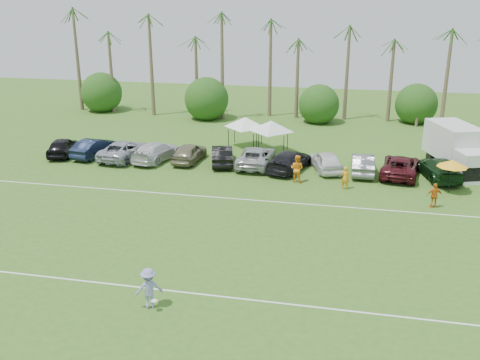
# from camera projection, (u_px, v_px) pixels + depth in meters

# --- Properties ---
(ground) EXTENTS (120.00, 120.00, 0.00)m
(ground) POSITION_uv_depth(u_px,v_px,m) (115.00, 310.00, 22.89)
(ground) COLOR #375F1C
(ground) RESTS_ON ground
(field_lines) EXTENTS (80.00, 12.10, 0.01)m
(field_lines) POSITION_uv_depth(u_px,v_px,m) (175.00, 233.00, 30.28)
(field_lines) COLOR white
(field_lines) RESTS_ON ground
(palm_tree_0) EXTENTS (2.40, 2.40, 8.90)m
(palm_tree_0) POSITION_uv_depth(u_px,v_px,m) (70.00, 45.00, 59.85)
(palm_tree_0) COLOR brown
(palm_tree_0) RESTS_ON ground
(palm_tree_1) EXTENTS (2.40, 2.40, 9.90)m
(palm_tree_1) POSITION_uv_depth(u_px,v_px,m) (111.00, 38.00, 58.59)
(palm_tree_1) COLOR brown
(palm_tree_1) RESTS_ON ground
(palm_tree_2) EXTENTS (2.40, 2.40, 10.90)m
(palm_tree_2) POSITION_uv_depth(u_px,v_px,m) (154.00, 30.00, 57.33)
(palm_tree_2) COLOR brown
(palm_tree_2) RESTS_ON ground
(palm_tree_3) EXTENTS (2.40, 2.40, 11.90)m
(palm_tree_3) POSITION_uv_depth(u_px,v_px,m) (189.00, 22.00, 56.28)
(palm_tree_3) COLOR brown
(palm_tree_3) RESTS_ON ground
(palm_tree_4) EXTENTS (2.40, 2.40, 8.90)m
(palm_tree_4) POSITION_uv_depth(u_px,v_px,m) (226.00, 48.00, 56.35)
(palm_tree_4) COLOR brown
(palm_tree_4) RESTS_ON ground
(palm_tree_5) EXTENTS (2.40, 2.40, 9.90)m
(palm_tree_5) POSITION_uv_depth(u_px,v_px,m) (264.00, 40.00, 55.28)
(palm_tree_5) COLOR brown
(palm_tree_5) RESTS_ON ground
(palm_tree_6) EXTENTS (2.40, 2.40, 10.90)m
(palm_tree_6) POSITION_uv_depth(u_px,v_px,m) (303.00, 32.00, 54.22)
(palm_tree_6) COLOR brown
(palm_tree_6) RESTS_ON ground
(palm_tree_7) EXTENTS (2.40, 2.40, 11.90)m
(palm_tree_7) POSITION_uv_depth(u_px,v_px,m) (343.00, 24.00, 53.17)
(palm_tree_7) COLOR brown
(palm_tree_7) RESTS_ON ground
(palm_tree_8) EXTENTS (2.40, 2.40, 8.90)m
(palm_tree_8) POSITION_uv_depth(u_px,v_px,m) (393.00, 51.00, 53.04)
(palm_tree_8) COLOR brown
(palm_tree_8) RESTS_ON ground
(palm_tree_9) EXTENTS (2.40, 2.40, 9.90)m
(palm_tree_9) POSITION_uv_depth(u_px,v_px,m) (447.00, 43.00, 51.78)
(palm_tree_9) COLOR brown
(palm_tree_9) RESTS_ON ground
(bush_tree_0) EXTENTS (4.00, 4.00, 4.00)m
(bush_tree_0) POSITION_uv_depth(u_px,v_px,m) (103.00, 95.00, 62.05)
(bush_tree_0) COLOR brown
(bush_tree_0) RESTS_ON ground
(bush_tree_1) EXTENTS (4.00, 4.00, 4.00)m
(bush_tree_1) POSITION_uv_depth(u_px,v_px,m) (211.00, 99.00, 59.52)
(bush_tree_1) COLOR brown
(bush_tree_1) RESTS_ON ground
(bush_tree_2) EXTENTS (4.00, 4.00, 4.00)m
(bush_tree_2) POSITION_uv_depth(u_px,v_px,m) (320.00, 103.00, 57.19)
(bush_tree_2) COLOR brown
(bush_tree_2) RESTS_ON ground
(bush_tree_3) EXTENTS (4.00, 4.00, 4.00)m
(bush_tree_3) POSITION_uv_depth(u_px,v_px,m) (417.00, 107.00, 55.24)
(bush_tree_3) COLOR brown
(bush_tree_3) RESTS_ON ground
(sideline_player_a) EXTENTS (0.61, 0.40, 1.64)m
(sideline_player_a) POSITION_uv_depth(u_px,v_px,m) (345.00, 178.00, 36.95)
(sideline_player_a) COLOR orange
(sideline_player_a) RESTS_ON ground
(sideline_player_b) EXTENTS (1.16, 1.02, 2.01)m
(sideline_player_b) POSITION_uv_depth(u_px,v_px,m) (297.00, 169.00, 38.29)
(sideline_player_b) COLOR orange
(sideline_player_b) RESTS_ON ground
(sideline_player_c) EXTENTS (1.00, 0.54, 1.62)m
(sideline_player_c) POSITION_uv_depth(u_px,v_px,m) (435.00, 195.00, 33.70)
(sideline_player_c) COLOR orange
(sideline_player_c) RESTS_ON ground
(box_truck) EXTENTS (4.51, 7.08, 3.42)m
(box_truck) POSITION_uv_depth(u_px,v_px,m) (458.00, 147.00, 40.60)
(box_truck) COLOR silver
(box_truck) RESTS_ON ground
(canopy_tent_left) EXTENTS (3.87, 3.87, 3.13)m
(canopy_tent_left) POSITION_uv_depth(u_px,v_px,m) (245.00, 117.00, 46.65)
(canopy_tent_left) COLOR black
(canopy_tent_left) RESTS_ON ground
(canopy_tent_right) EXTENTS (3.96, 3.96, 3.21)m
(canopy_tent_right) POSITION_uv_depth(u_px,v_px,m) (271.00, 121.00, 45.05)
(canopy_tent_right) COLOR black
(canopy_tent_right) RESTS_ON ground
(market_umbrella) EXTENTS (2.07, 2.07, 2.30)m
(market_umbrella) POSITION_uv_depth(u_px,v_px,m) (453.00, 163.00, 35.91)
(market_umbrella) COLOR black
(market_umbrella) RESTS_ON ground
(frisbee_player) EXTENTS (1.38, 1.16, 1.85)m
(frisbee_player) POSITION_uv_depth(u_px,v_px,m) (149.00, 288.00, 22.83)
(frisbee_player) COLOR #898BC2
(frisbee_player) RESTS_ON ground
(parked_car_0) EXTENTS (2.82, 4.77, 1.52)m
(parked_car_0) POSITION_uv_depth(u_px,v_px,m) (63.00, 147.00, 44.76)
(parked_car_0) COLOR black
(parked_car_0) RESTS_ON ground
(parked_car_1) EXTENTS (2.34, 4.82, 1.52)m
(parked_car_1) POSITION_uv_depth(u_px,v_px,m) (94.00, 148.00, 44.47)
(parked_car_1) COLOR #111A32
(parked_car_1) RESTS_ON ground
(parked_car_2) EXTENTS (2.99, 5.67, 1.52)m
(parked_car_2) POSITION_uv_depth(u_px,v_px,m) (124.00, 150.00, 43.80)
(parked_car_2) COLOR #A1A4B1
(parked_car_2) RESTS_ON ground
(parked_car_3) EXTENTS (3.17, 5.57, 1.52)m
(parked_car_3) POSITION_uv_depth(u_px,v_px,m) (156.00, 151.00, 43.39)
(parked_car_3) COLOR silver
(parked_car_3) RESTS_ON ground
(parked_car_4) EXTENTS (2.09, 4.58, 1.52)m
(parked_car_4) POSITION_uv_depth(u_px,v_px,m) (189.00, 153.00, 43.07)
(parked_car_4) COLOR #7B7358
(parked_car_4) RESTS_ON ground
(parked_car_5) EXTENTS (2.73, 4.88, 1.52)m
(parked_car_5) POSITION_uv_depth(u_px,v_px,m) (222.00, 155.00, 42.47)
(parked_car_5) COLOR black
(parked_car_5) RESTS_ON ground
(parked_car_6) EXTENTS (2.54, 5.48, 1.52)m
(parked_car_6) POSITION_uv_depth(u_px,v_px,m) (256.00, 157.00, 42.00)
(parked_car_6) COLOR #A5A6AA
(parked_car_6) RESTS_ON ground
(parked_car_7) EXTENTS (3.45, 5.62, 1.52)m
(parked_car_7) POSITION_uv_depth(u_px,v_px,m) (290.00, 161.00, 40.98)
(parked_car_7) COLOR black
(parked_car_7) RESTS_ON ground
(parked_car_8) EXTENTS (3.10, 4.80, 1.52)m
(parked_car_8) POSITION_uv_depth(u_px,v_px,m) (326.00, 161.00, 40.88)
(parked_car_8) COLOR white
(parked_car_8) RESTS_ON ground
(parked_car_9) EXTENTS (1.70, 4.65, 1.52)m
(parked_car_9) POSITION_uv_depth(u_px,v_px,m) (363.00, 164.00, 40.25)
(parked_car_9) COLOR slate
(parked_car_9) RESTS_ON ground
(parked_car_10) EXTENTS (3.30, 5.79, 1.52)m
(parked_car_10) POSITION_uv_depth(u_px,v_px,m) (400.00, 166.00, 39.69)
(parked_car_10) COLOR #4A1119
(parked_car_10) RESTS_ON ground
(parked_car_11) EXTENTS (3.24, 5.59, 1.52)m
(parked_car_11) POSITION_uv_depth(u_px,v_px,m) (439.00, 169.00, 39.10)
(parked_car_11) COLOR #133315
(parked_car_11) RESTS_ON ground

